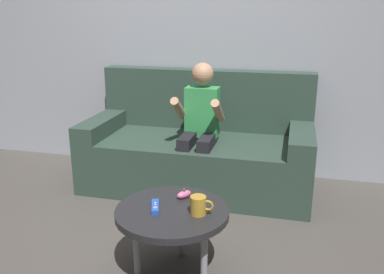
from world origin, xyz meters
name	(u,v)px	position (x,y,z in m)	size (l,w,h in m)	color
ground_plane	(116,267)	(0.00, 0.00, 0.00)	(8.01, 8.01, 0.00)	#4C4742
wall_back	(189,24)	(0.00, 1.62, 1.25)	(4.01, 0.05, 2.50)	#999EA8
couch	(199,149)	(0.18, 1.24, 0.30)	(1.75, 0.80, 0.89)	#2D4238
person_seated_on_couch	(200,123)	(0.22, 1.05, 0.56)	(0.35, 0.43, 0.99)	black
coffee_table	(172,215)	(0.32, 0.02, 0.34)	(0.59, 0.59, 0.38)	#232326
game_remote_blue_near_edge	(155,207)	(0.24, 0.00, 0.39)	(0.08, 0.14, 0.03)	blue
nunchuk_pink	(184,194)	(0.34, 0.16, 0.40)	(0.09, 0.10, 0.05)	pink
coffee_mug	(199,205)	(0.46, 0.00, 0.43)	(0.12, 0.08, 0.09)	#B78C2D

